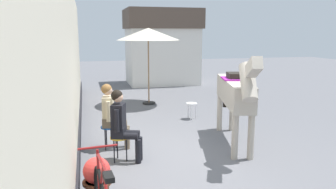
% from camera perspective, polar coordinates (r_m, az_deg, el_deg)
% --- Properties ---
extents(ground_plane, '(40.00, 40.00, 0.00)m').
position_cam_1_polar(ground_plane, '(9.51, -0.32, -4.16)').
color(ground_plane, slate).
extents(pub_facade_wall, '(0.34, 14.00, 3.40)m').
position_cam_1_polar(pub_facade_wall, '(7.48, -16.77, 3.33)').
color(pub_facade_wall, beige).
rests_on(pub_facade_wall, ground_plane).
extents(distant_cottage, '(3.40, 2.60, 3.50)m').
position_cam_1_polar(distant_cottage, '(15.89, -1.09, 8.39)').
color(distant_cottage, silver).
rests_on(distant_cottage, ground_plane).
extents(seated_visitor_near, '(0.61, 0.49, 1.39)m').
position_cam_1_polar(seated_visitor_near, '(6.30, -7.95, -4.70)').
color(seated_visitor_near, gold).
rests_on(seated_visitor_near, ground_plane).
extents(seated_visitor_far, '(0.61, 0.48, 1.39)m').
position_cam_1_polar(seated_visitor_far, '(7.04, -9.74, -3.12)').
color(seated_visitor_far, '#194C99').
rests_on(seated_visitor_far, ground_plane).
extents(saddled_horse_center, '(1.02, 2.94, 2.06)m').
position_cam_1_polar(saddled_horse_center, '(7.21, 11.59, 0.26)').
color(saddled_horse_center, '#B2A899').
rests_on(saddled_horse_center, ground_plane).
extents(flower_planter_near, '(0.43, 0.43, 0.64)m').
position_cam_1_polar(flower_planter_near, '(5.12, -12.15, -13.81)').
color(flower_planter_near, brown).
rests_on(flower_planter_near, ground_plane).
extents(cafe_parasol, '(2.10, 2.10, 2.58)m').
position_cam_1_polar(cafe_parasol, '(11.18, -3.44, 10.29)').
color(cafe_parasol, black).
rests_on(cafe_parasol, ground_plane).
extents(spare_stool_white, '(0.32, 0.32, 0.46)m').
position_cam_1_polar(spare_stool_white, '(9.41, 4.10, -1.84)').
color(spare_stool_white, white).
rests_on(spare_stool_white, ground_plane).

